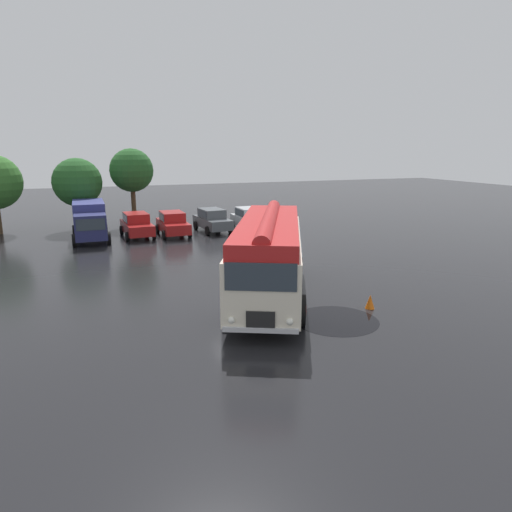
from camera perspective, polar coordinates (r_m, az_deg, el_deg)
name	(u,v)px	position (r m, az deg, el deg)	size (l,w,h in m)	color
ground_plane	(245,297)	(19.12, -1.34, -5.10)	(120.00, 120.00, 0.00)	black
vintage_bus	(269,252)	(18.65, 1.63, 0.47)	(6.53, 10.17, 3.49)	silver
car_near_left	(137,225)	(32.78, -14.68, 3.79)	(2.15, 4.30, 1.66)	maroon
car_mid_left	(173,223)	(32.81, -10.36, 4.02)	(2.00, 4.22, 1.66)	maroon
car_mid_right	(212,220)	(34.02, -5.48, 4.51)	(2.25, 4.34, 1.66)	#4C5156
car_far_right	(249,219)	(34.44, -0.85, 4.68)	(1.99, 4.22, 1.66)	#B7BABF
box_van	(90,219)	(32.72, -20.09, 4.32)	(2.33, 5.77, 2.50)	navy
tree_left_of_centre	(79,182)	(36.58, -21.29, 8.64)	(3.56, 3.56, 5.35)	#4C3823
tree_centre	(133,171)	(37.20, -15.13, 10.21)	(3.33, 3.33, 6.03)	#4C3823
traffic_cone	(370,302)	(18.22, 14.07, -5.55)	(0.36, 0.36, 0.55)	orange
puddle_patch	(336,320)	(16.84, 9.99, -7.91)	(3.05, 3.05, 0.01)	black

